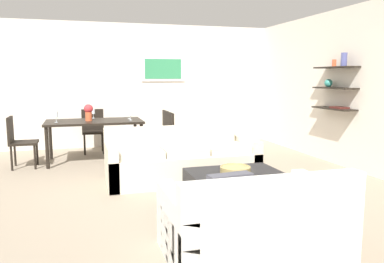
{
  "coord_description": "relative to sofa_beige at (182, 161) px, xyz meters",
  "views": [
    {
      "loc": [
        -1.33,
        -5.11,
        1.53
      ],
      "look_at": [
        0.22,
        0.2,
        0.75
      ],
      "focal_mm": 35.94,
      "sensor_mm": 36.0,
      "label": 1
    }
  ],
  "objects": [
    {
      "name": "dining_chair_left_near",
      "position": [
        -2.46,
        1.52,
        0.21
      ],
      "size": [
        0.44,
        0.44,
        0.88
      ],
      "color": "black",
      "rests_on": "ground"
    },
    {
      "name": "wine_glass_left_near",
      "position": [
        -1.84,
        1.62,
        0.59
      ],
      "size": [
        0.07,
        0.07,
        0.19
      ],
      "color": "silver",
      "rests_on": "dining_table"
    },
    {
      "name": "loveseat_white",
      "position": [
        -0.03,
        -2.56,
        0.0
      ],
      "size": [
        1.53,
        0.9,
        0.78
      ],
      "color": "white",
      "rests_on": "ground"
    },
    {
      "name": "dining_table",
      "position": [
        -1.2,
        1.73,
        0.39
      ],
      "size": [
        1.72,
        0.93,
        0.75
      ],
      "color": "black",
      "rests_on": "ground"
    },
    {
      "name": "centerpiece_vase",
      "position": [
        -1.29,
        1.71,
        0.63
      ],
      "size": [
        0.16,
        0.16,
        0.3
      ],
      "color": "#D85933",
      "rests_on": "dining_table"
    },
    {
      "name": "dining_chair_right_near",
      "position": [
        0.07,
        1.52,
        0.21
      ],
      "size": [
        0.44,
        0.44,
        0.88
      ],
      "color": "black",
      "rests_on": "ground"
    },
    {
      "name": "right_wall_shelf_unit",
      "position": [
        2.92,
        0.26,
        1.06
      ],
      "size": [
        0.34,
        8.2,
        2.7
      ],
      "color": "silver",
      "rests_on": "ground"
    },
    {
      "name": "dining_chair_head",
      "position": [
        -1.2,
        2.61,
        0.21
      ],
      "size": [
        0.44,
        0.44,
        0.88
      ],
      "color": "black",
      "rests_on": "ground"
    },
    {
      "name": "back_wall_unit",
      "position": [
        0.2,
        3.19,
        1.06
      ],
      "size": [
        8.4,
        0.09,
        2.7
      ],
      "color": "silver",
      "rests_on": "ground"
    },
    {
      "name": "wine_glass_head",
      "position": [
        -1.2,
        2.14,
        0.58
      ],
      "size": [
        0.06,
        0.06,
        0.18
      ],
      "color": "silver",
      "rests_on": "dining_table"
    },
    {
      "name": "ground_plane",
      "position": [
        -0.11,
        -0.34,
        -0.29
      ],
      "size": [
        18.0,
        18.0,
        0.0
      ],
      "primitive_type": "plane",
      "color": "gray"
    },
    {
      "name": "sofa_beige",
      "position": [
        0.0,
        0.0,
        0.0
      ],
      "size": [
        2.21,
        0.9,
        0.78
      ],
      "color": "beige",
      "rests_on": "ground"
    },
    {
      "name": "wine_glass_right_near",
      "position": [
        -0.55,
        1.62,
        0.58
      ],
      "size": [
        0.07,
        0.07,
        0.17
      ],
      "color": "silver",
      "rests_on": "dining_table"
    },
    {
      "name": "coffee_table",
      "position": [
        0.36,
        -1.27,
        -0.1
      ],
      "size": [
        1.13,
        0.97,
        0.38
      ],
      "color": "black",
      "rests_on": "ground"
    },
    {
      "name": "decorative_bowl",
      "position": [
        0.34,
        -1.24,
        0.13
      ],
      "size": [
        0.37,
        0.37,
        0.09
      ],
      "color": "#99844C",
      "rests_on": "coffee_table"
    },
    {
      "name": "wine_glass_right_far",
      "position": [
        -0.55,
        1.85,
        0.58
      ],
      "size": [
        0.06,
        0.06,
        0.17
      ],
      "color": "silver",
      "rests_on": "dining_table"
    },
    {
      "name": "dining_chair_right_far",
      "position": [
        0.07,
        1.94,
        0.21
      ],
      "size": [
        0.44,
        0.44,
        0.88
      ],
      "color": "black",
      "rests_on": "ground"
    }
  ]
}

